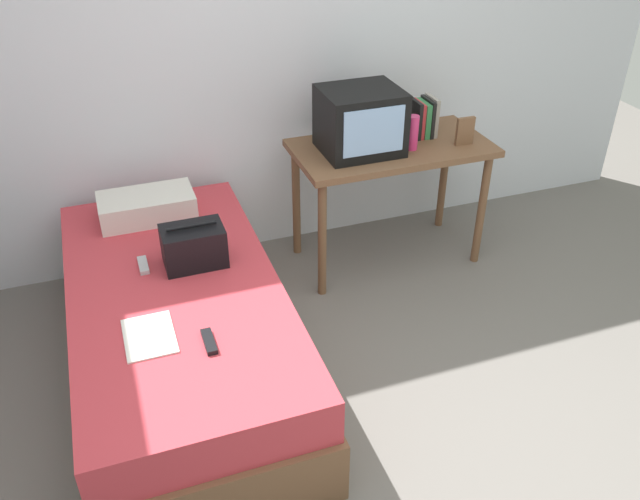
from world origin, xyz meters
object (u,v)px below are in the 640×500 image
(water_bottle, at_px, (412,133))
(pillow, at_px, (147,206))
(bed, at_px, (180,330))
(tv, at_px, (360,121))
(magazine, at_px, (149,336))
(desk, at_px, (391,161))
(book_row, at_px, (423,118))
(picture_frame, at_px, (465,131))
(remote_dark, at_px, (209,342))
(remote_silver, at_px, (143,265))
(handbag, at_px, (194,246))

(water_bottle, distance_m, pillow, 1.55)
(bed, distance_m, pillow, 0.77)
(tv, height_order, magazine, tv)
(desk, bearing_deg, bed, -155.77)
(magazine, bearing_deg, water_bottle, 28.20)
(book_row, relative_size, magazine, 0.80)
(book_row, xyz_separation_m, picture_frame, (0.17, -0.21, -0.03))
(pillow, bearing_deg, remote_dark, -85.06)
(desk, height_order, magazine, desk)
(pillow, xyz_separation_m, remote_dark, (0.10, -1.16, -0.06))
(pillow, relative_size, remote_silver, 3.54)
(tv, height_order, remote_silver, tv)
(picture_frame, bearing_deg, remote_silver, -171.31)
(water_bottle, distance_m, book_row, 0.22)
(desk, bearing_deg, book_row, 17.68)
(water_bottle, relative_size, remote_silver, 1.38)
(picture_frame, relative_size, remote_dark, 1.06)
(pillow, bearing_deg, magazine, -97.19)
(bed, xyz_separation_m, book_row, (1.64, 0.71, 0.63))
(desk, xyz_separation_m, book_row, (0.23, 0.07, 0.21))
(tv, bearing_deg, magazine, -144.59)
(water_bottle, height_order, book_row, book_row)
(desk, distance_m, water_bottle, 0.23)
(tv, height_order, pillow, tv)
(tv, bearing_deg, remote_silver, -162.24)
(picture_frame, height_order, handbag, picture_frame)
(handbag, bearing_deg, remote_dark, -95.50)
(remote_silver, bearing_deg, book_row, 15.95)
(handbag, bearing_deg, desk, 20.60)
(bed, xyz_separation_m, pillow, (-0.03, 0.70, 0.34))
(remote_dark, bearing_deg, water_bottle, 35.56)
(desk, bearing_deg, water_bottle, -46.66)
(bed, bearing_deg, water_bottle, 20.15)
(desk, relative_size, remote_silver, 8.06)
(pillow, relative_size, handbag, 1.70)
(tv, height_order, handbag, tv)
(book_row, bearing_deg, pillow, -179.61)
(water_bottle, bearing_deg, remote_dark, -144.44)
(desk, relative_size, handbag, 3.87)
(tv, distance_m, water_bottle, 0.31)
(magazine, bearing_deg, tv, 35.41)
(book_row, xyz_separation_m, pillow, (-1.66, -0.01, -0.29))
(picture_frame, relative_size, magazine, 0.57)
(picture_frame, bearing_deg, water_bottle, 171.71)
(picture_frame, bearing_deg, book_row, 128.76)
(bed, bearing_deg, desk, 24.23)
(pillow, xyz_separation_m, handbag, (0.16, -0.54, 0.03))
(pillow, height_order, magazine, pillow)
(water_bottle, relative_size, magazine, 0.69)
(bed, relative_size, handbag, 6.67)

